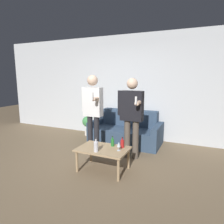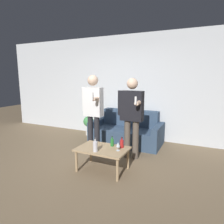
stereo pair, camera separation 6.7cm
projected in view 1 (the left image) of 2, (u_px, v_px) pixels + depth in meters
The scene contains 11 objects.
ground_plane at pixel (81, 170), 3.53m from camera, with size 16.00×16.00×0.00m, color #756047.
wall_back at pixel (126, 87), 5.33m from camera, with size 8.00×0.06×2.70m.
couch at pixel (126, 131), 4.99m from camera, with size 1.71×0.88×0.79m.
coffee_table at pixel (103, 151), 3.47m from camera, with size 0.87×0.58×0.40m.
bottle_orange at pixel (113, 142), 3.56m from camera, with size 0.06×0.06×0.18m.
bottle_green at pixel (96, 146), 3.29m from camera, with size 0.08×0.08×0.23m.
bottle_dark at pixel (122, 143), 3.49m from camera, with size 0.07×0.07×0.19m.
wine_glass_near at pixel (119, 145), 3.34m from camera, with size 0.07×0.07×0.15m.
person_standing_left at pixel (93, 107), 4.20m from camera, with size 0.47×0.42×1.67m.
person_standing_right at pixel (131, 112), 3.92m from camera, with size 0.52×0.42×1.61m.
potted_plant at pixel (88, 123), 5.59m from camera, with size 0.29×0.29×0.54m.
Camera 1 is at (1.85, -2.78, 1.63)m, focal length 32.00 mm.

